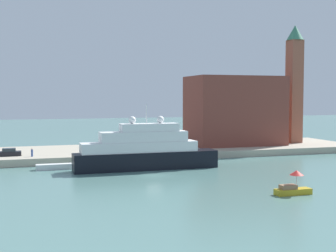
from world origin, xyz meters
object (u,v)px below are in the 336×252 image
at_px(mooring_bollard, 144,152).
at_px(small_motorboat, 293,187).
at_px(work_barge, 54,167).
at_px(parked_car, 10,153).
at_px(large_yacht, 145,151).
at_px(harbor_building, 235,111).
at_px(person_figure, 32,153).
at_px(bell_tower, 294,80).

bearing_deg(mooring_bollard, small_motorboat, -74.46).
distance_m(work_barge, parked_car, 12.71).
xyz_separation_m(large_yacht, parked_car, (-22.55, 14.82, -1.16)).
xyz_separation_m(small_motorboat, work_barge, (-28.07, 30.67, -0.55)).
xyz_separation_m(large_yacht, small_motorboat, (12.94, -26.03, -2.19)).
bearing_deg(work_barge, harbor_building, 21.05).
distance_m(large_yacht, person_figure, 22.43).
height_order(small_motorboat, parked_car, small_motorboat).
bearing_deg(work_barge, bell_tower, 15.36).
height_order(harbor_building, bell_tower, bell_tower).
height_order(bell_tower, mooring_bollard, bell_tower).
bearing_deg(large_yacht, parked_car, 146.69).
distance_m(harbor_building, person_figure, 47.37).
distance_m(work_barge, harbor_building, 46.50).
height_order(large_yacht, small_motorboat, large_yacht).
relative_size(large_yacht, harbor_building, 1.19).
distance_m(large_yacht, parked_car, 27.01).
height_order(small_motorboat, work_barge, small_motorboat).
height_order(small_motorboat, bell_tower, bell_tower).
bearing_deg(parked_car, small_motorboat, -49.02).
relative_size(bell_tower, person_figure, 18.08).
bearing_deg(person_figure, large_yacht, -34.01).
height_order(small_motorboat, person_figure, small_motorboat).
bearing_deg(work_barge, parked_car, 126.08).
bearing_deg(large_yacht, harbor_building, 37.43).
height_order(bell_tower, parked_car, bell_tower).
bearing_deg(parked_car, large_yacht, -33.31).
bearing_deg(person_figure, small_motorboat, -50.75).
height_order(bell_tower, person_figure, bell_tower).
height_order(harbor_building, parked_car, harbor_building).
distance_m(work_barge, mooring_bollard, 18.90).
bearing_deg(work_barge, small_motorboat, -47.53).
bearing_deg(large_yacht, work_barge, 162.98).
bearing_deg(harbor_building, small_motorboat, -107.15).
relative_size(small_motorboat, mooring_bollard, 6.62).
bearing_deg(small_motorboat, large_yacht, 116.43).
bearing_deg(bell_tower, person_figure, -172.49).
height_order(large_yacht, work_barge, large_yacht).
height_order(work_barge, harbor_building, harbor_building).
distance_m(large_yacht, small_motorboat, 29.15).
xyz_separation_m(work_barge, parked_car, (-7.42, 10.19, 1.58)).
distance_m(small_motorboat, bell_tower, 57.84).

